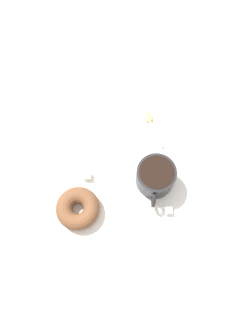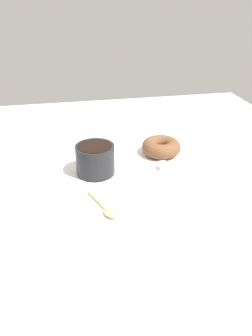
{
  "view_description": "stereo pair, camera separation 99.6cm",
  "coord_description": "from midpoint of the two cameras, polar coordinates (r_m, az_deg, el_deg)",
  "views": [
    {
      "loc": [
        -2.37,
        -23.22,
        78.7
      ],
      "look_at": [
        -1.74,
        0.89,
        2.3
      ],
      "focal_mm": 35.0,
      "sensor_mm": 36.0,
      "label": 1
    },
    {
      "loc": [
        11.46,
        67.66,
        40.29
      ],
      "look_at": [
        -1.74,
        0.89,
        2.3
      ],
      "focal_mm": 35.0,
      "sensor_mm": 36.0,
      "label": 2
    }
  ],
  "objects": [
    {
      "name": "coffee_cup",
      "position": [
        0.61,
        1.62,
        -41.16
      ],
      "size": [
        9.31,
        12.15,
        7.24
      ],
      "color": "black",
      "rests_on": "napkin"
    },
    {
      "name": "sugar_cube",
      "position": [
        0.65,
        -17.45,
        -37.93
      ],
      "size": [
        1.8,
        1.8,
        1.8
      ],
      "primitive_type": "cube",
      "color": "white",
      "rests_on": "napkin"
    },
    {
      "name": "sugar_cube_extra",
      "position": [
        0.67,
        5.48,
        -46.0
      ],
      "size": [
        1.63,
        1.63,
        1.63
      ],
      "primitive_type": "cube",
      "color": "white",
      "rests_on": "napkin"
    },
    {
      "name": "ground_plane",
      "position": [
        0.65,
        -4.45,
        -37.7
      ],
      "size": [
        120.0,
        120.0,
        2.0
      ],
      "primitive_type": "cube",
      "color": "#B2BCC6"
    },
    {
      "name": "donut",
      "position": [
        0.67,
        -20.75,
        -44.42
      ],
      "size": [
        10.46,
        10.46,
        3.96
      ],
      "primitive_type": "torus",
      "color": "brown",
      "rests_on": "napkin"
    },
    {
      "name": "spoon",
      "position": [
        0.59,
        0.5,
        -25.12
      ],
      "size": [
        5.59,
        11.12,
        0.9
      ],
      "color": "#D8B772",
      "rests_on": "napkin"
    },
    {
      "name": "napkin",
      "position": [
        0.63,
        -6.52,
        -37.25
      ],
      "size": [
        34.95,
        34.95,
        0.3
      ],
      "primitive_type": "cube",
      "rotation": [
        0.0,
        0.0,
        0.02
      ],
      "color": "white",
      "rests_on": "ground_plane"
    }
  ]
}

